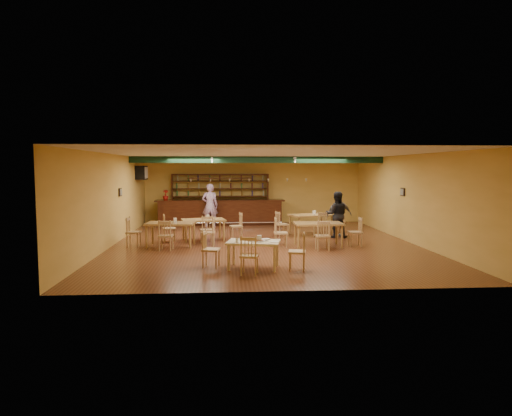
{
  "coord_description": "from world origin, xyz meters",
  "views": [
    {
      "loc": [
        -1.3,
        -15.08,
        2.52
      ],
      "look_at": [
        -0.23,
        0.6,
        1.15
      ],
      "focal_mm": 31.71,
      "sensor_mm": 36.0,
      "label": 1
    }
  ],
  "objects": [
    {
      "name": "track_rail_right",
      "position": [
        1.4,
        3.4,
        2.94
      ],
      "size": [
        0.05,
        2.5,
        0.05
      ],
      "primitive_type": "cube",
      "color": "white",
      "rests_on": "ceiling"
    },
    {
      "name": "pizza_tray",
      "position": [
        -0.5,
        -3.82,
        0.71
      ],
      "size": [
        0.55,
        0.55,
        0.01
      ],
      "primitive_type": "cylinder",
      "rotation": [
        0.0,
        0.0,
        -0.59
      ],
      "color": "silver",
      "rests_on": "near_table"
    },
    {
      "name": "patron_right_a",
      "position": [
        2.76,
        1.09,
        0.84
      ],
      "size": [
        0.93,
        0.78,
        1.69
      ],
      "primitive_type": "imported",
      "rotation": [
        0.0,
        0.0,
        2.95
      ],
      "color": "black",
      "rests_on": "ground"
    },
    {
      "name": "ac_unit",
      "position": [
        -4.8,
        4.2,
        2.35
      ],
      "size": [
        0.34,
        0.7,
        0.48
      ],
      "primitive_type": "cube",
      "color": "white",
      "rests_on": "wall_left"
    },
    {
      "name": "picture_left",
      "position": [
        -4.97,
        1.0,
        1.7
      ],
      "size": [
        0.04,
        0.34,
        0.28
      ],
      "primitive_type": "cube",
      "color": "black",
      "rests_on": "wall_left"
    },
    {
      "name": "back_bar_hutch",
      "position": [
        -1.53,
        5.78,
        1.14
      ],
      "size": [
        4.44,
        0.4,
        2.28
      ],
      "primitive_type": "cube",
      "color": "black",
      "rests_on": "ground"
    },
    {
      "name": "track_rail_left",
      "position": [
        -1.8,
        3.4,
        2.94
      ],
      "size": [
        0.05,
        2.5,
        0.05
      ],
      "primitive_type": "cube",
      "color": "white",
      "rests_on": "ceiling"
    },
    {
      "name": "pizza_server",
      "position": [
        -0.36,
        -3.77,
        0.71
      ],
      "size": [
        0.29,
        0.28,
        0.0
      ],
      "primitive_type": "cube",
      "rotation": [
        0.0,
        0.0,
        -0.76
      ],
      "color": "silver",
      "rests_on": "pizza_tray"
    },
    {
      "name": "parmesan_shaker",
      "position": [
        -1.01,
        -3.96,
        0.75
      ],
      "size": [
        0.09,
        0.09,
        0.11
      ],
      "primitive_type": "cylinder",
      "rotation": [
        0.0,
        0.0,
        -0.21
      ],
      "color": "#EAE5C6",
      "rests_on": "near_table"
    },
    {
      "name": "ceiling_beam",
      "position": [
        0.0,
        2.8,
        2.87
      ],
      "size": [
        10.0,
        0.3,
        0.25
      ],
      "primitive_type": "cube",
      "color": "black",
      "rests_on": "ceiling"
    },
    {
      "name": "dining_table_b",
      "position": [
        1.96,
        1.89,
        0.39
      ],
      "size": [
        1.77,
        1.38,
        0.78
      ],
      "primitive_type": "cube",
      "rotation": [
        0.0,
        0.0,
        0.32
      ],
      "color": "olive",
      "rests_on": "ground"
    },
    {
      "name": "dining_table_a",
      "position": [
        -2.08,
        0.86,
        0.37
      ],
      "size": [
        1.63,
        1.17,
        0.74
      ],
      "primitive_type": "cube",
      "rotation": [
        0.0,
        0.0,
        0.2
      ],
      "color": "olive",
      "rests_on": "ground"
    },
    {
      "name": "side_plate",
      "position": [
        -0.08,
        -4.0,
        0.7
      ],
      "size": [
        0.26,
        0.26,
        0.01
      ],
      "primitive_type": "cylinder",
      "rotation": [
        0.0,
        0.0,
        -0.21
      ],
      "color": "white",
      "rests_on": "near_table"
    },
    {
      "name": "floor",
      "position": [
        0.0,
        0.0,
        0.0
      ],
      "size": [
        12.0,
        12.0,
        0.0
      ],
      "primitive_type": "plane",
      "color": "#572E18",
      "rests_on": "ground"
    },
    {
      "name": "patron_right_b",
      "position": [
        2.91,
        1.3,
        0.81
      ],
      "size": [
        0.99,
        0.49,
        1.62
      ],
      "primitive_type": "imported",
      "rotation": [
        0.0,
        0.0,
        3.25
      ],
      "color": "gray",
      "rests_on": "ground"
    },
    {
      "name": "near_table",
      "position": [
        -0.59,
        -3.82,
        0.35
      ],
      "size": [
        1.45,
        1.09,
        0.7
      ],
      "primitive_type": "cube",
      "rotation": [
        0.0,
        0.0,
        -0.21
      ],
      "color": "#D1BD8C",
      "rests_on": "ground"
    },
    {
      "name": "dining_table_d",
      "position": [
        1.71,
        -0.7,
        0.39
      ],
      "size": [
        1.56,
        0.95,
        0.77
      ],
      "primitive_type": "cube",
      "rotation": [
        0.0,
        0.0,
        -0.01
      ],
      "color": "olive",
      "rests_on": "ground"
    },
    {
      "name": "bar_counter",
      "position": [
        -1.53,
        5.15,
        0.56
      ],
      "size": [
        5.74,
        0.85,
        1.13
      ],
      "primitive_type": "cube",
      "color": "black",
      "rests_on": "ground"
    },
    {
      "name": "poinsettia",
      "position": [
        -3.94,
        5.15,
        1.36
      ],
      "size": [
        0.33,
        0.33,
        0.45
      ],
      "primitive_type": "imported",
      "rotation": [
        0.0,
        0.0,
        0.35
      ],
      "color": "#A3150F",
      "rests_on": "bar_counter"
    },
    {
      "name": "picture_right",
      "position": [
        4.97,
        0.5,
        1.7
      ],
      "size": [
        0.04,
        0.34,
        0.28
      ],
      "primitive_type": "cube",
      "color": "black",
      "rests_on": "wall_right"
    },
    {
      "name": "patron_bar",
      "position": [
        -1.96,
        4.33,
        0.94
      ],
      "size": [
        0.69,
        0.46,
        1.88
      ],
      "primitive_type": "imported",
      "rotation": [
        0.0,
        0.0,
        3.13
      ],
      "color": "#9452B2",
      "rests_on": "ground"
    },
    {
      "name": "dining_table_c",
      "position": [
        -3.08,
        -0.34,
        0.39
      ],
      "size": [
        1.63,
        1.07,
        0.77
      ],
      "primitive_type": "cube",
      "rotation": [
        0.0,
        0.0,
        -0.09
      ],
      "color": "olive",
      "rests_on": "ground"
    },
    {
      "name": "napkin_stack",
      "position": [
        -0.27,
        -3.63,
        0.71
      ],
      "size": [
        0.23,
        0.19,
        0.03
      ],
      "primitive_type": "cube",
      "rotation": [
        0.0,
        0.0,
        0.25
      ],
      "color": "white",
      "rests_on": "near_table"
    }
  ]
}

